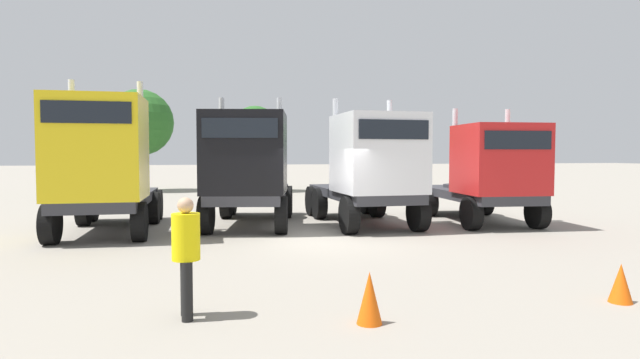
{
  "coord_description": "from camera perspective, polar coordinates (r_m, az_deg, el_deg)",
  "views": [
    {
      "loc": [
        -3.14,
        -13.27,
        2.36
      ],
      "look_at": [
        0.58,
        3.76,
        1.48
      ],
      "focal_mm": 28.74,
      "sensor_mm": 36.0,
      "label": 1
    }
  ],
  "objects": [
    {
      "name": "ground",
      "position": [
        13.84,
        0.99,
        -6.93
      ],
      "size": [
        200.0,
        200.0,
        0.0
      ],
      "primitive_type": "plane",
      "color": "gray"
    },
    {
      "name": "semi_truck_yellow",
      "position": [
        15.72,
        -23.05,
        1.48
      ],
      "size": [
        2.55,
        6.01,
        4.51
      ],
      "rotation": [
        0.0,
        0.0,
        -1.57
      ],
      "color": "#333338",
      "rests_on": "ground"
    },
    {
      "name": "traffic_cone_far",
      "position": [
        9.53,
        30.48,
        -9.91
      ],
      "size": [
        0.36,
        0.36,
        0.62
      ],
      "primitive_type": "cone",
      "color": "#F2590C",
      "rests_on": "ground"
    },
    {
      "name": "semi_truck_red",
      "position": [
        17.89,
        18.22,
        0.66
      ],
      "size": [
        2.96,
        6.15,
        3.89
      ],
      "rotation": [
        0.0,
        0.0,
        -1.64
      ],
      "color": "#333338",
      "rests_on": "ground"
    },
    {
      "name": "oak_far_centre",
      "position": [
        32.3,
        -7.23,
        5.4
      ],
      "size": [
        3.04,
        3.04,
        5.35
      ],
      "color": "#4C3823",
      "rests_on": "ground"
    },
    {
      "name": "visitor_in_hivis",
      "position": [
        7.6,
        -14.69,
        -7.44
      ],
      "size": [
        0.43,
        0.45,
        1.74
      ],
      "rotation": [
        0.0,
        0.0,
        3.23
      ],
      "color": "black",
      "rests_on": "ground"
    },
    {
      "name": "oak_far_right",
      "position": [
        32.95,
        3.66,
        4.49
      ],
      "size": [
        2.8,
        2.8,
        4.72
      ],
      "color": "#4C3823",
      "rests_on": "ground"
    },
    {
      "name": "semi_truck_black",
      "position": [
        16.28,
        -8.01,
        1.29
      ],
      "size": [
        3.64,
        6.51,
        4.2
      ],
      "rotation": [
        0.0,
        0.0,
        -1.76
      ],
      "color": "#333338",
      "rests_on": "ground"
    },
    {
      "name": "traffic_cone_near",
      "position": [
        7.29,
        5.53,
        -12.97
      ],
      "size": [
        0.36,
        0.36,
        0.73
      ],
      "primitive_type": "cone",
      "color": "#F2590C",
      "rests_on": "ground"
    },
    {
      "name": "oak_far_left",
      "position": [
        34.27,
        -19.43,
        5.99
      ],
      "size": [
        4.16,
        4.16,
        6.41
      ],
      "color": "#4C3823",
      "rests_on": "ground"
    },
    {
      "name": "semi_truck_white",
      "position": [
        16.42,
        5.72,
        1.29
      ],
      "size": [
        2.72,
        6.08,
        4.17
      ],
      "rotation": [
        0.0,
        0.0,
        -1.54
      ],
      "color": "#333338",
      "rests_on": "ground"
    }
  ]
}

